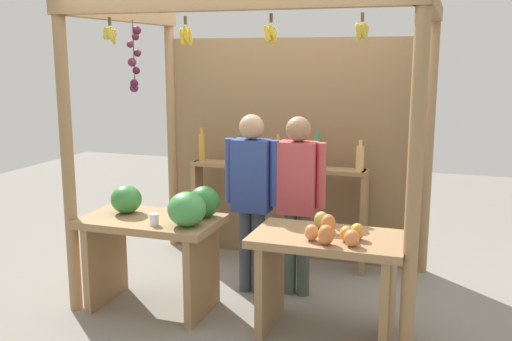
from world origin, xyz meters
TOP-DOWN VIEW (x-y plane):
  - ground_plane at (0.00, 0.00)m, footprint 12.00×12.00m
  - market_stall at (-0.00, 0.41)m, footprint 2.76×1.91m
  - fruit_counter_left at (-0.65, -0.67)m, footprint 1.11×0.64m
  - fruit_counter_right at (0.73, -0.68)m, footprint 1.11×0.64m
  - bottle_shelf_unit at (-0.06, 0.67)m, footprint 1.77×0.22m
  - vendor_man at (-0.07, -0.09)m, footprint 0.48×0.21m
  - vendor_woman at (0.32, -0.02)m, footprint 0.48×0.21m

SIDE VIEW (x-z plane):
  - ground_plane at x=0.00m, z-range 0.00..0.00m
  - fruit_counter_right at x=0.73m, z-range 0.11..1.02m
  - fruit_counter_left at x=-0.65m, z-range 0.15..1.19m
  - bottle_shelf_unit at x=-0.06m, z-range 0.10..1.45m
  - vendor_woman at x=0.32m, z-range 0.15..1.71m
  - vendor_man at x=-0.07m, z-range 0.15..1.72m
  - market_stall at x=0.00m, z-range 0.20..2.67m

